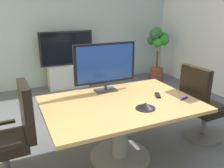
% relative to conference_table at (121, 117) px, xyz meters
% --- Properties ---
extents(ground_plane, '(7.48, 7.48, 0.00)m').
position_rel_conference_table_xyz_m(ground_plane, '(0.15, 0.07, -0.56)').
color(ground_plane, '#515459').
extents(wall_back_glass_partition, '(5.62, 0.10, 2.80)m').
position_rel_conference_table_xyz_m(wall_back_glass_partition, '(0.15, 3.31, 0.84)').
color(wall_back_glass_partition, '#9EB2B7').
rests_on(wall_back_glass_partition, ground).
extents(conference_table, '(1.79, 1.24, 0.76)m').
position_rel_conference_table_xyz_m(conference_table, '(0.00, 0.00, 0.00)').
color(conference_table, '#B2894C').
rests_on(conference_table, ground).
extents(office_chair_left, '(0.61, 0.58, 1.09)m').
position_rel_conference_table_xyz_m(office_chair_left, '(-1.22, 0.12, -0.11)').
color(office_chair_left, '#4C4C51').
rests_on(office_chair_left, ground).
extents(office_chair_right, '(0.61, 0.59, 1.09)m').
position_rel_conference_table_xyz_m(office_chair_right, '(1.22, -0.07, -0.11)').
color(office_chair_right, '#4C4C51').
rests_on(office_chair_right, ground).
extents(tv_monitor, '(0.84, 0.18, 0.64)m').
position_rel_conference_table_xyz_m(tv_monitor, '(-0.01, 0.45, 0.55)').
color(tv_monitor, '#333338').
rests_on(tv_monitor, conference_table).
extents(wall_display_unit, '(1.20, 0.36, 1.31)m').
position_rel_conference_table_xyz_m(wall_display_unit, '(0.10, 2.95, -0.12)').
color(wall_display_unit, '#B7BABC').
rests_on(wall_display_unit, ground).
extents(potted_plant, '(0.58, 0.59, 1.33)m').
position_rel_conference_table_xyz_m(potted_plant, '(2.34, 2.65, 0.29)').
color(potted_plant, brown).
rests_on(potted_plant, ground).
extents(conference_phone, '(0.22, 0.22, 0.07)m').
position_rel_conference_table_xyz_m(conference_phone, '(0.17, -0.28, 0.22)').
color(conference_phone, black).
rests_on(conference_phone, conference_table).
extents(remote_control, '(0.12, 0.18, 0.02)m').
position_rel_conference_table_xyz_m(remote_control, '(0.52, -0.01, 0.20)').
color(remote_control, black).
rests_on(remote_control, conference_table).
extents(whiteboard_marker, '(0.13, 0.06, 0.02)m').
position_rel_conference_table_xyz_m(whiteboard_marker, '(0.75, -0.24, 0.20)').
color(whiteboard_marker, '#1919A5').
rests_on(whiteboard_marker, conference_table).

